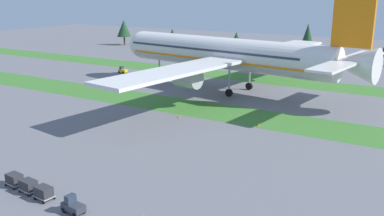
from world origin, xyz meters
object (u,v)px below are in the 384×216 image
baggage_tug (73,206)px  airliner (231,54)px  cargo_dolly_second (29,185)px  pushback_tractor (122,70)px  taxiway_marker_0 (258,125)px  cargo_dolly_lead (44,192)px  taxiway_marker_1 (179,116)px  cargo_dolly_third (14,179)px

baggage_tug → airliner: bearing=-164.9°
cargo_dolly_second → pushback_tractor: 74.59m
baggage_tug → taxiway_marker_0: 38.38m
baggage_tug → cargo_dolly_second: bearing=-90.0°
cargo_dolly_second → taxiway_marker_0: (13.54, 37.19, -0.69)m
airliner → cargo_dolly_lead: airliner is taller
baggage_tug → taxiway_marker_1: bearing=-160.1°
cargo_dolly_lead → taxiway_marker_0: 38.96m
baggage_tug → cargo_dolly_third: baggage_tug is taller
airliner → taxiway_marker_0: 27.91m
cargo_dolly_third → taxiway_marker_0: cargo_dolly_third is taller
airliner → cargo_dolly_second: bearing=-170.0°
taxiway_marker_1 → cargo_dolly_lead: bearing=-83.4°
cargo_dolly_lead → pushback_tractor: pushback_tractor is taller
cargo_dolly_second → taxiway_marker_0: bearing=165.5°
airliner → taxiway_marker_1: size_ratio=142.20×
airliner → cargo_dolly_third: airliner is taller
baggage_tug → taxiway_marker_0: bearing=177.0°
cargo_dolly_lead → cargo_dolly_second: size_ratio=1.00×
pushback_tractor → taxiway_marker_0: (52.31, -26.53, -0.58)m
cargo_dolly_second → pushback_tractor: pushback_tractor is taller
taxiway_marker_1 → airliner: bearing=92.4°
cargo_dolly_second → pushback_tractor: bearing=-143.2°
cargo_dolly_lead → cargo_dolly_third: bearing=-90.0°
baggage_tug → taxiway_marker_1: (-9.01, 35.19, -0.54)m
cargo_dolly_third → pushback_tractor: bearing=-145.0°
taxiway_marker_0 → baggage_tug: bearing=-98.5°
pushback_tractor → cargo_dolly_lead: bearing=41.0°
airliner → taxiway_marker_1: 25.67m
baggage_tug → taxiway_marker_0: size_ratio=5.82×
pushback_tractor → taxiway_marker_0: 58.65m
baggage_tug → cargo_dolly_third: bearing=-90.0°
taxiway_marker_0 → pushback_tractor: bearing=153.1°
cargo_dolly_second → taxiway_marker_1: (-1.12, 34.43, -0.64)m
taxiway_marker_0 → cargo_dolly_third: bearing=-114.0°
cargo_dolly_lead → taxiway_marker_0: bearing=169.6°
cargo_dolly_second → taxiway_marker_1: size_ratio=4.20×
cargo_dolly_lead → cargo_dolly_third: 5.80m
taxiway_marker_0 → cargo_dolly_lead: bearing=-105.9°
airliner → cargo_dolly_lead: (5.03, -58.88, -7.94)m
pushback_tractor → airliner: bearing=90.0°
cargo_dolly_lead → airliner: bearing=-169.6°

